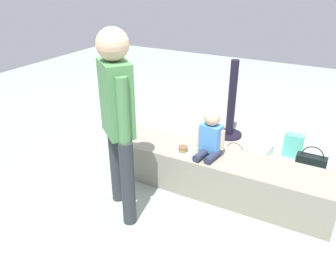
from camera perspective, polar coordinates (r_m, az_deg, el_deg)
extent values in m
plane|color=#91A092|center=(3.76, 7.67, -8.29)|extent=(12.00, 12.00, 0.00)
cube|color=gray|center=(3.64, 7.88, -5.55)|extent=(2.35, 0.51, 0.42)
cylinder|color=#272C42|center=(3.46, 5.68, -2.38)|extent=(0.11, 0.26, 0.08)
cylinder|color=#272C42|center=(3.44, 7.51, -2.69)|extent=(0.11, 0.26, 0.08)
cube|color=#4685CF|center=(3.48, 7.16, 0.35)|extent=(0.23, 0.16, 0.28)
sphere|color=#DBAD8C|center=(3.39, 7.38, 3.74)|extent=(0.16, 0.16, 0.16)
cylinder|color=#DBAD8C|center=(3.51, 5.34, 0.57)|extent=(0.05, 0.05, 0.21)
cylinder|color=#DBAD8C|center=(3.46, 9.00, -0.01)|extent=(0.05, 0.05, 0.21)
cylinder|color=#2A2F33|center=(3.09, -6.69, -7.32)|extent=(0.12, 0.12, 0.84)
cylinder|color=#2A2F33|center=(3.41, -8.63, -3.91)|extent=(0.12, 0.12, 0.84)
cube|color=#4C864D|center=(2.93, -8.59, 6.77)|extent=(0.41, 0.39, 0.64)
sphere|color=#DBAD8C|center=(2.81, -9.23, 15.49)|extent=(0.27, 0.27, 0.27)
cylinder|color=#4C864D|center=(2.78, -7.48, 4.45)|extent=(0.10, 0.10, 0.60)
cylinder|color=#4C864D|center=(3.12, -9.43, 6.81)|extent=(0.10, 0.10, 0.60)
cylinder|color=white|center=(3.56, 2.52, -1.98)|extent=(0.22, 0.22, 0.01)
cylinder|color=olive|center=(3.55, 2.53, -1.58)|extent=(0.10, 0.10, 0.05)
cylinder|color=brown|center=(3.54, 2.53, -1.20)|extent=(0.10, 0.10, 0.01)
cube|color=silver|center=(3.53, 3.33, -2.14)|extent=(0.11, 0.04, 0.00)
cube|color=#59C6B2|center=(4.57, 20.10, -0.84)|extent=(0.22, 0.12, 0.31)
torus|color=white|center=(4.51, 19.79, 1.02)|extent=(0.09, 0.01, 0.09)
torus|color=white|center=(4.50, 21.02, 0.75)|extent=(0.09, 0.01, 0.09)
cylinder|color=black|center=(4.95, 10.09, 0.91)|extent=(0.36, 0.36, 0.04)
cylinder|color=black|center=(4.74, 10.61, 6.82)|extent=(0.11, 0.11, 1.04)
cylinder|color=silver|center=(4.27, 1.65, -2.15)|extent=(0.07, 0.07, 0.16)
cone|color=silver|center=(4.22, 1.67, -1.03)|extent=(0.06, 0.06, 0.03)
cylinder|color=white|center=(4.21, 1.67, -0.75)|extent=(0.03, 0.03, 0.02)
cylinder|color=silver|center=(4.59, 0.48, 0.14)|extent=(0.07, 0.07, 0.18)
cone|color=silver|center=(4.54, 0.48, 1.31)|extent=(0.06, 0.06, 0.03)
cylinder|color=white|center=(4.53, 0.48, 1.60)|extent=(0.03, 0.03, 0.02)
cylinder|color=red|center=(4.30, 7.80, -2.53)|extent=(0.08, 0.08, 0.11)
cube|color=white|center=(4.46, 14.62, -1.83)|extent=(0.35, 0.36, 0.14)
cube|color=black|center=(4.26, 22.62, -3.90)|extent=(0.33, 0.12, 0.24)
torus|color=black|center=(4.20, 22.90, -2.50)|extent=(0.24, 0.01, 0.24)
cube|color=brown|center=(4.15, 10.89, -3.05)|extent=(0.28, 0.13, 0.22)
torus|color=brown|center=(4.10, 11.02, -1.70)|extent=(0.20, 0.01, 0.20)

